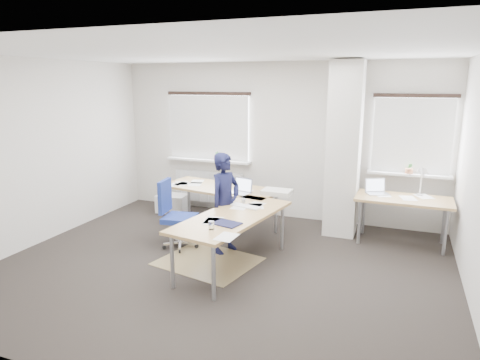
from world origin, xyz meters
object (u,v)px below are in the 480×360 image
at_px(desk_main, 229,202).
at_px(person, 225,203).
at_px(task_chair, 178,229).
at_px(desk_side, 403,201).

distance_m(desk_main, person, 0.22).
bearing_deg(task_chair, person, 0.77).
height_order(desk_side, person, person).
distance_m(desk_side, task_chair, 3.45).
xyz_separation_m(desk_main, desk_side, (2.43, 1.05, -0.01)).
distance_m(desk_side, person, 2.72).
bearing_deg(desk_side, task_chair, -154.91).
bearing_deg(desk_main, person, -73.03).
xyz_separation_m(desk_side, person, (-2.41, -1.26, 0.05)).
relative_size(desk_side, task_chair, 1.38).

